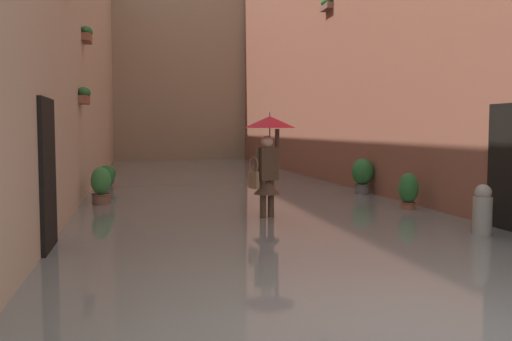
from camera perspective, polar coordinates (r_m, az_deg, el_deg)
The scene contains 11 objects.
ground_plane at distance 17.64m, azimuth -4.37°, elevation -1.56°, with size 66.28×66.28×0.00m, color gray.
flood_water at distance 17.63m, azimuth -4.37°, elevation -1.36°, with size 7.96×32.51×0.13m, color slate.
building_facade_right at distance 17.83m, azimuth -19.37°, elevation 14.79°, with size 2.04×30.51×10.24m.
building_facade_far at distance 31.91m, azimuth -7.92°, elevation 11.67°, with size 10.76×1.80×11.87m, color gray.
person_wading at distance 10.39m, azimuth 1.27°, elevation 2.42°, with size 0.98×0.98×2.09m.
potted_plant_far_right at distance 13.79m, azimuth -15.06°, elevation -1.39°, with size 0.37×0.37×0.86m.
potted_plant_near_right at distance 16.64m, azimuth -15.10°, elevation -0.58°, with size 0.55×0.55×0.74m.
potted_plant_mid_left at distance 14.52m, azimuth 10.86°, elevation -0.54°, with size 0.55×0.55×1.03m.
potted_plant_mid_right at distance 12.77m, azimuth -15.60°, elevation -1.70°, with size 0.44×0.44×0.94m.
potted_plant_near_left at distance 11.99m, azimuth 15.35°, elevation -2.10°, with size 0.41×0.41×0.87m.
mooring_bollard at distance 9.44m, azimuth 22.19°, elevation -4.10°, with size 0.29×0.29×0.92m.
Camera 1 is at (2.35, 4.14, 1.77)m, focal length 39.02 mm.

